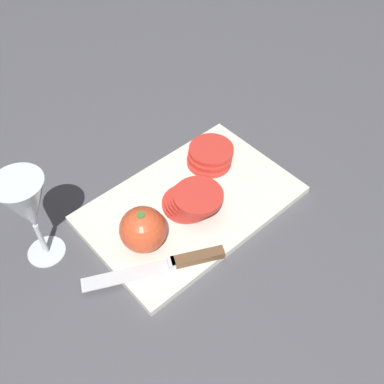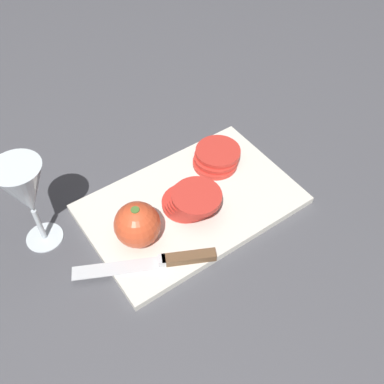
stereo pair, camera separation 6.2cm
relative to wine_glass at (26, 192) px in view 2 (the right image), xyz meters
name	(u,v)px [view 2 (the right image)]	position (x,y,z in m)	size (l,w,h in m)	color
ground_plane	(148,230)	(0.16, -0.09, -0.12)	(3.00, 3.00, 0.00)	#4C4C51
cutting_board	(192,205)	(0.25, -0.09, -0.12)	(0.39, 0.25, 0.01)	silver
wine_glass	(26,192)	(0.00, 0.00, 0.00)	(0.08, 0.08, 0.18)	silver
whole_tomato	(137,225)	(0.13, -0.11, -0.07)	(0.08, 0.08, 0.08)	#DB4C28
knife	(171,260)	(0.15, -0.18, -0.10)	(0.22, 0.13, 0.01)	silver
tomato_slice_stack_near	(217,157)	(0.36, -0.04, -0.10)	(0.10, 0.10, 0.03)	red
tomato_slice_stack_far	(191,200)	(0.25, -0.10, -0.09)	(0.10, 0.11, 0.05)	red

